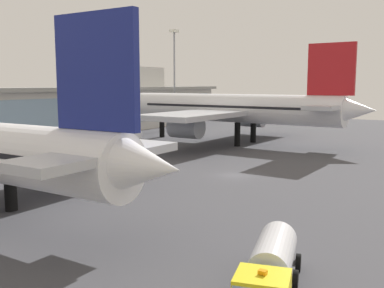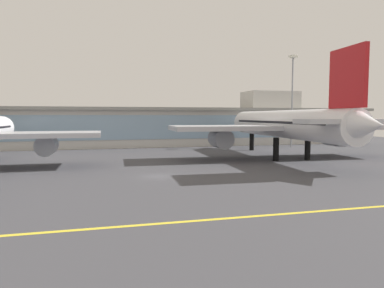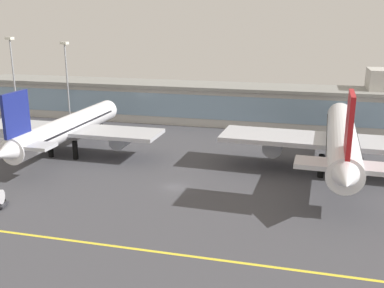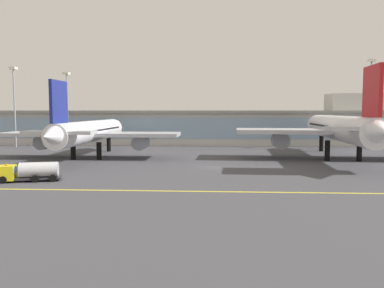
# 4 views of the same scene
# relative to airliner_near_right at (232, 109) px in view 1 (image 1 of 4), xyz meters

# --- Properties ---
(ground_plane) EXTENTS (206.37, 206.37, 0.00)m
(ground_plane) POSITION_rel_airliner_near_right_xyz_m (-28.03, -14.53, -6.73)
(ground_plane) COLOR #424247
(airliner_near_right) EXTENTS (45.67, 53.74, 18.43)m
(airliner_near_right) POSITION_rel_airliner_near_right_xyz_m (0.00, 0.00, 0.00)
(airliner_near_right) COLOR black
(airliner_near_right) RESTS_ON ground
(baggage_tug_near) EXTENTS (9.36, 4.88, 2.90)m
(baggage_tug_near) POSITION_rel_airliner_near_right_xyz_m (-55.92, -30.57, -5.22)
(baggage_tug_near) COLOR black
(baggage_tug_near) RESTS_ON ground
(apron_light_mast_centre) EXTENTS (1.80, 1.80, 24.94)m
(apron_light_mast_centre) POSITION_rel_airliner_near_right_xyz_m (15.57, 23.97, 9.46)
(apron_light_mast_centre) COLOR gray
(apron_light_mast_centre) RESTS_ON ground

